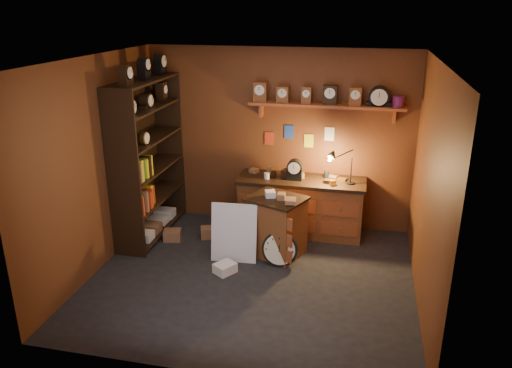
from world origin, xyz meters
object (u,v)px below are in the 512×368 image
object	(u,v)px
shelving_unit	(146,153)
low_cabinet	(276,224)
workbench	(301,203)
big_round_clock	(280,249)

from	to	relation	value
shelving_unit	low_cabinet	xyz separation A→B (m)	(1.96, -0.27, -0.81)
workbench	big_round_clock	distance (m)	1.11
shelving_unit	workbench	world-z (taller)	shelving_unit
shelving_unit	big_round_clock	world-z (taller)	shelving_unit
low_cabinet	workbench	bearing A→B (deg)	95.40
workbench	big_round_clock	world-z (taller)	workbench
workbench	big_round_clock	size ratio (longest dim) A/B	3.94
workbench	low_cabinet	xyz separation A→B (m)	(-0.24, -0.76, -0.03)
low_cabinet	big_round_clock	xyz separation A→B (m)	(0.11, -0.31, -0.22)
workbench	low_cabinet	size ratio (longest dim) A/B	2.04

